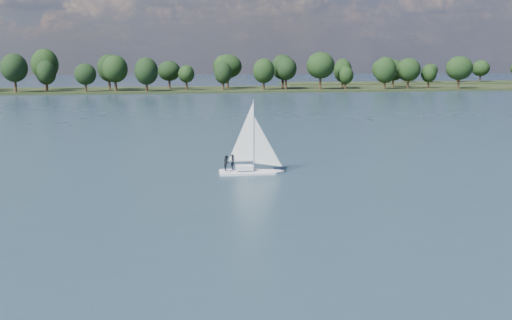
{
  "coord_description": "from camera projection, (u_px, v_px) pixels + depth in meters",
  "views": [
    {
      "loc": [
        -7.65,
        -21.17,
        12.66
      ],
      "look_at": [
        1.14,
        35.23,
        2.5
      ],
      "focal_mm": 40.0,
      "sensor_mm": 36.0,
      "label": 1
    }
  ],
  "objects": [
    {
      "name": "ground",
      "position": [
        204.0,
        119.0,
        121.25
      ],
      "size": [
        700.0,
        700.0,
        0.0
      ],
      "primitive_type": "plane",
      "color": "#233342",
      "rests_on": "ground"
    },
    {
      "name": "far_shore",
      "position": [
        186.0,
        91.0,
        230.2
      ],
      "size": [
        660.0,
        40.0,
        1.5
      ],
      "primitive_type": "cube",
      "color": "black",
      "rests_on": "ground"
    },
    {
      "name": "far_shore_back",
      "position": [
        487.0,
        83.0,
        301.15
      ],
      "size": [
        220.0,
        30.0,
        1.4
      ],
      "primitive_type": "cube",
      "color": "black",
      "rests_on": "ground"
    },
    {
      "name": "sailboat",
      "position": [
        248.0,
        153.0,
        63.05
      ],
      "size": [
        6.61,
        1.99,
        8.65
      ],
      "rotation": [
        0.0,
        0.0,
        -0.02
      ],
      "color": "white",
      "rests_on": "ground"
    },
    {
      "name": "treeline",
      "position": [
        179.0,
        70.0,
        223.96
      ],
      "size": [
        563.06,
        73.57,
        18.21
      ],
      "color": "black",
      "rests_on": "ground"
    }
  ]
}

